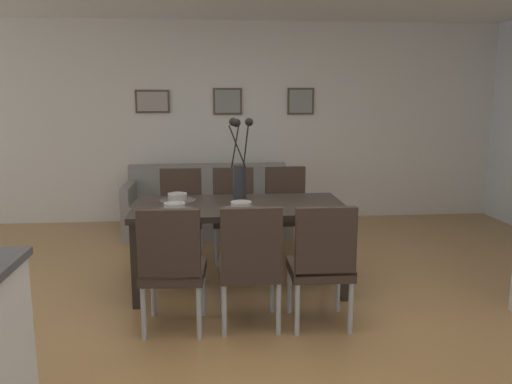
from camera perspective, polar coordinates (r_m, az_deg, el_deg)
name	(u,v)px	position (r m, az deg, el deg)	size (l,w,h in m)	color
ground_plane	(250,320)	(3.97, -0.69, -14.03)	(9.00, 9.00, 0.00)	#A87A47
back_wall_panel	(230,123)	(6.86, -2.92, 7.72)	(9.00, 0.10, 2.60)	silver
dining_table	(240,213)	(4.41, -1.84, -2.37)	(1.80, 0.90, 0.74)	black
dining_chair_near_left	(172,263)	(3.65, -9.32, -7.81)	(0.47, 0.47, 0.92)	#33261E
dining_chair_near_right	(181,210)	(5.27, -8.37, -1.98)	(0.45, 0.45, 0.92)	#33261E
dining_chair_far_left	(250,261)	(3.65, -0.65, -7.65)	(0.44, 0.44, 0.92)	#33261E
dining_chair_far_right	(234,209)	(5.28, -2.46, -1.86)	(0.44, 0.44, 0.92)	#33261E
dining_chair_mid_left	(322,260)	(3.70, 7.35, -7.50)	(0.45, 0.45, 0.92)	#33261E
dining_chair_mid_right	(287,207)	(5.35, 3.48, -1.70)	(0.46, 0.46, 0.92)	#33261E
centerpiece_vase	(239,172)	(4.35, -1.85, 2.27)	(0.21, 0.23, 0.73)	#232326
placemat_near_left	(175,211)	(4.20, -9.05, -2.05)	(0.32, 0.32, 0.01)	#4C4742
bowl_near_left	(174,206)	(4.19, -9.06, -1.55)	(0.17, 0.17, 0.07)	#B2ADA3
placemat_near_right	(177,200)	(4.60, -8.73, -0.93)	(0.32, 0.32, 0.01)	#4C4742
bowl_near_right	(177,196)	(4.59, -8.75, -0.47)	(0.17, 0.17, 0.07)	#B2ADA3
placemat_far_left	(241,209)	(4.20, -1.67, -1.92)	(0.32, 0.32, 0.01)	#4C4742
bowl_far_left	(241,205)	(4.19, -1.68, -1.43)	(0.17, 0.17, 0.07)	#B2ADA3
sofa	(208,209)	(6.32, -5.31, -1.93)	(1.98, 0.84, 0.80)	gray
framed_picture_left	(153,101)	(6.81, -11.44, 9.85)	(0.44, 0.03, 0.29)	#473828
framed_picture_center	(228,101)	(6.78, -3.18, 10.04)	(0.37, 0.03, 0.34)	#473828
framed_picture_right	(301,101)	(6.88, 5.00, 10.02)	(0.35, 0.03, 0.35)	#473828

